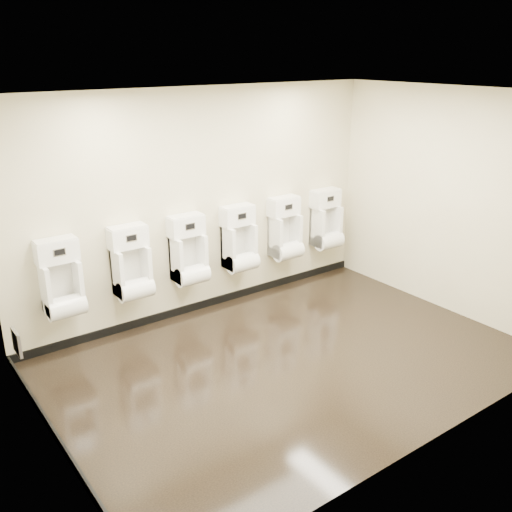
% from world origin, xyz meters
% --- Properties ---
extents(ground, '(5.00, 3.50, 0.00)m').
position_xyz_m(ground, '(0.00, 0.00, 0.00)').
color(ground, black).
rests_on(ground, ground).
extents(ceiling, '(5.00, 3.50, 0.00)m').
position_xyz_m(ceiling, '(0.00, 0.00, 2.80)').
color(ceiling, white).
extents(back_wall, '(5.00, 0.02, 2.80)m').
position_xyz_m(back_wall, '(0.00, 1.75, 1.40)').
color(back_wall, beige).
rests_on(back_wall, ground).
extents(front_wall, '(5.00, 0.02, 2.80)m').
position_xyz_m(front_wall, '(0.00, -1.75, 1.40)').
color(front_wall, beige).
rests_on(front_wall, ground).
extents(left_wall, '(0.02, 3.50, 2.80)m').
position_xyz_m(left_wall, '(-2.50, 0.00, 1.40)').
color(left_wall, beige).
rests_on(left_wall, ground).
extents(right_wall, '(0.02, 3.50, 2.80)m').
position_xyz_m(right_wall, '(2.50, 0.00, 1.40)').
color(right_wall, beige).
rests_on(right_wall, ground).
extents(tile_overlay_left, '(0.01, 3.50, 2.80)m').
position_xyz_m(tile_overlay_left, '(-2.50, 0.00, 1.40)').
color(tile_overlay_left, silver).
rests_on(tile_overlay_left, ground).
extents(skirting_back, '(5.00, 0.02, 0.10)m').
position_xyz_m(skirting_back, '(0.00, 1.74, 0.05)').
color(skirting_back, black).
rests_on(skirting_back, ground).
extents(skirting_left, '(0.02, 3.50, 0.10)m').
position_xyz_m(skirting_left, '(-2.49, 0.00, 0.05)').
color(skirting_left, black).
rests_on(skirting_left, ground).
extents(access_panel, '(0.04, 0.25, 0.25)m').
position_xyz_m(access_panel, '(-2.48, 1.20, 0.50)').
color(access_panel, '#9E9EA3').
rests_on(access_panel, left_wall).
extents(urinal_0, '(0.45, 0.34, 0.84)m').
position_xyz_m(urinal_0, '(-1.87, 1.60, 0.83)').
color(urinal_0, white).
rests_on(urinal_0, back_wall).
extents(urinal_1, '(0.45, 0.34, 0.84)m').
position_xyz_m(urinal_1, '(-1.06, 1.60, 0.83)').
color(urinal_1, white).
rests_on(urinal_1, back_wall).
extents(urinal_2, '(0.45, 0.34, 0.84)m').
position_xyz_m(urinal_2, '(-0.31, 1.60, 0.83)').
color(urinal_2, white).
rests_on(urinal_2, back_wall).
extents(urinal_3, '(0.45, 0.34, 0.84)m').
position_xyz_m(urinal_3, '(0.44, 1.60, 0.83)').
color(urinal_3, white).
rests_on(urinal_3, back_wall).
extents(urinal_4, '(0.45, 0.34, 0.84)m').
position_xyz_m(urinal_4, '(1.20, 1.60, 0.83)').
color(urinal_4, white).
rests_on(urinal_4, back_wall).
extents(urinal_5, '(0.45, 0.34, 0.84)m').
position_xyz_m(urinal_5, '(1.96, 1.60, 0.83)').
color(urinal_5, white).
rests_on(urinal_5, back_wall).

